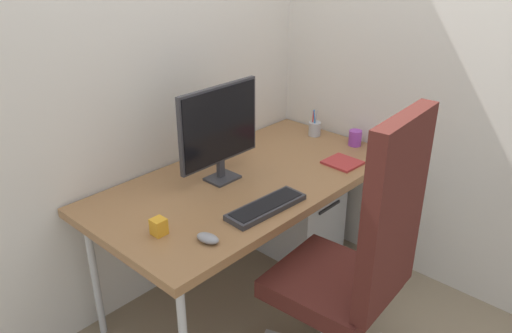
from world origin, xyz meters
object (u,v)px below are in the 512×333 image
mouse (208,238)px  desk_clamp_accessory (159,227)px  office_chair (360,256)px  notebook (343,163)px  filing_cabinet (297,210)px  keyboard (266,207)px  monitor (219,128)px  pen_holder (315,128)px  coffee_mug (355,138)px

mouse → desk_clamp_accessory: 0.22m
office_chair → notebook: (0.58, 0.48, 0.08)m
office_chair → notebook: size_ratio=7.27×
filing_cabinet → mouse: size_ratio=5.41×
keyboard → notebook: (0.65, 0.02, -0.01)m
office_chair → mouse: (-0.42, 0.46, 0.09)m
monitor → desk_clamp_accessory: size_ratio=6.92×
monitor → notebook: size_ratio=2.76×
keyboard → notebook: 0.65m
office_chair → pen_holder: bearing=46.0°
pen_holder → desk_clamp_accessory: bearing=-171.8°
pen_holder → coffee_mug: 0.27m
filing_cabinet → mouse: 1.23m
monitor → coffee_mug: (0.83, -0.26, -0.23)m
monitor → pen_holder: (0.80, 0.01, -0.23)m
coffee_mug → monitor: bearing=162.8°
mouse → keyboard: bearing=-11.0°
keyboard → office_chair: bearing=-81.7°
keyboard → desk_clamp_accessory: bearing=156.9°
office_chair → monitor: size_ratio=2.64×
office_chair → filing_cabinet: (0.65, 0.83, -0.38)m
office_chair → keyboard: bearing=98.3°
keyboard → mouse: size_ratio=4.01×
office_chair → keyboard: (-0.07, 0.46, 0.08)m
notebook → office_chair: bearing=-138.3°
pen_holder → desk_clamp_accessory: pen_holder is taller
mouse → coffee_mug: coffee_mug is taller
desk_clamp_accessory → pen_holder: bearing=8.2°
office_chair → monitor: office_chair is taller
monitor → mouse: (-0.43, -0.38, -0.26)m
office_chair → coffee_mug: bearing=34.1°
monitor → keyboard: monitor is taller
pen_holder → notebook: size_ratio=0.94×
filing_cabinet → mouse: mouse is taller
keyboard → mouse: mouse is taller
monitor → pen_holder: bearing=0.6°
keyboard → coffee_mug: 0.92m
keyboard → desk_clamp_accessory: (-0.45, 0.19, 0.02)m
pen_holder → notebook: bearing=-122.6°
office_chair → notebook: bearing=39.6°
office_chair → keyboard: size_ratio=3.16×
desk_clamp_accessory → filing_cabinet: bearing=8.8°
pen_holder → notebook: 0.43m
filing_cabinet → office_chair: bearing=-128.0°
monitor → notebook: bearing=-31.8°
pen_holder → coffee_mug: size_ratio=1.53×
mouse → coffee_mug: size_ratio=0.93×
notebook → pen_holder: bearing=59.5°
office_chair → monitor: bearing=89.2°
filing_cabinet → keyboard: 0.93m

